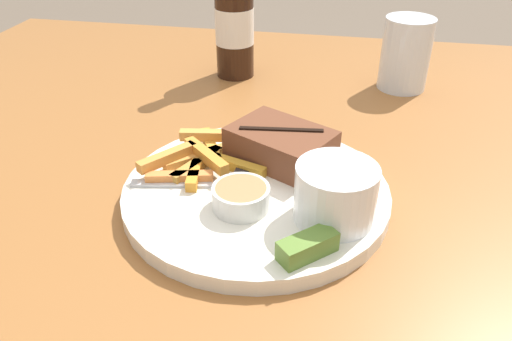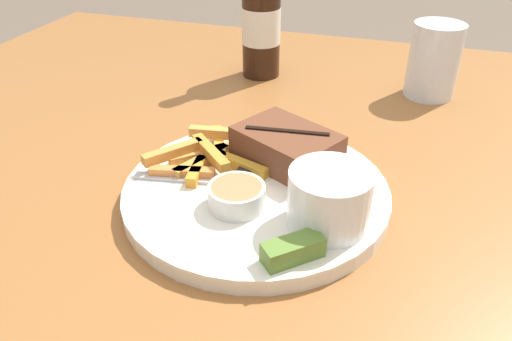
{
  "view_description": "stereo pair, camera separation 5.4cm",
  "coord_description": "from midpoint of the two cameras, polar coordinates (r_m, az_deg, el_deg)",
  "views": [
    {
      "loc": [
        0.09,
        -0.44,
        1.08
      ],
      "look_at": [
        0.0,
        0.0,
        0.79
      ],
      "focal_mm": 35.0,
      "sensor_mm": 36.0,
      "label": 1
    },
    {
      "loc": [
        0.14,
        -0.43,
        1.08
      ],
      "look_at": [
        0.0,
        0.0,
        0.79
      ],
      "focal_mm": 35.0,
      "sensor_mm": 36.0,
      "label": 2
    }
  ],
  "objects": [
    {
      "name": "coleslaw_cup",
      "position": [
        0.48,
        6.0,
        -2.39
      ],
      "size": [
        0.08,
        0.08,
        0.06
      ],
      "color": "white",
      "rests_on": "dinner_plate"
    },
    {
      "name": "pickle_spear",
      "position": [
        0.45,
        2.52,
        -8.78
      ],
      "size": [
        0.06,
        0.05,
        0.02
      ],
      "color": "#567A2D",
      "rests_on": "dinner_plate"
    },
    {
      "name": "beer_bottle",
      "position": [
        0.86,
        -4.34,
        16.4
      ],
      "size": [
        0.06,
        0.06,
        0.25
      ],
      "color": "black",
      "rests_on": "dining_table"
    },
    {
      "name": "fries_pile",
      "position": [
        0.58,
        -9.13,
        1.19
      ],
      "size": [
        0.14,
        0.13,
        0.02
      ],
      "color": "#BE8637",
      "rests_on": "dinner_plate"
    },
    {
      "name": "knife_utensil",
      "position": [
        0.58,
        -3.7,
        0.45
      ],
      "size": [
        0.03,
        0.17,
        0.01
      ],
      "rotation": [
        0.0,
        0.0,
        1.49
      ],
      "color": "#B7B7BC",
      "rests_on": "dinner_plate"
    },
    {
      "name": "steak_portion",
      "position": [
        0.58,
        0.24,
        2.89
      ],
      "size": [
        0.14,
        0.12,
        0.04
      ],
      "color": "brown",
      "rests_on": "dinner_plate"
    },
    {
      "name": "fork_utensil",
      "position": [
        0.56,
        -10.71,
        -1.59
      ],
      "size": [
        0.13,
        0.03,
        0.0
      ],
      "rotation": [
        0.0,
        0.0,
        6.45
      ],
      "color": "#B7B7BC",
      "rests_on": "dinner_plate"
    },
    {
      "name": "dining_table",
      "position": [
        0.6,
        -2.58,
        -8.92
      ],
      "size": [
        1.32,
        1.24,
        0.75
      ],
      "color": "#935B2D",
      "rests_on": "ground_plane"
    },
    {
      "name": "dipping_sauce_cup",
      "position": [
        0.51,
        -4.75,
        -3.05
      ],
      "size": [
        0.06,
        0.06,
        0.02
      ],
      "color": "silver",
      "rests_on": "dinner_plate"
    },
    {
      "name": "dinner_plate",
      "position": [
        0.55,
        -2.78,
        -2.63
      ],
      "size": [
        0.29,
        0.29,
        0.02
      ],
      "color": "silver",
      "rests_on": "dining_table"
    },
    {
      "name": "drinking_glass",
      "position": [
        0.84,
        14.96,
        12.71
      ],
      "size": [
        0.08,
        0.08,
        0.11
      ],
      "color": "silver",
      "rests_on": "dining_table"
    }
  ]
}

